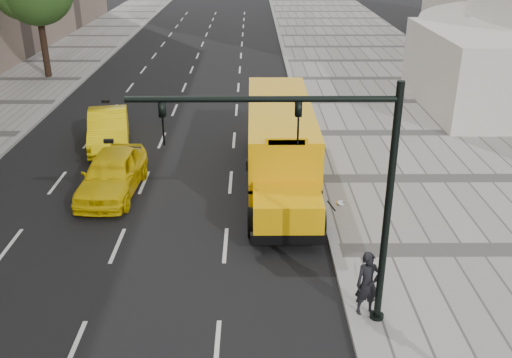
{
  "coord_description": "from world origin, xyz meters",
  "views": [
    {
      "loc": [
        3.37,
        -21.05,
        9.42
      ],
      "look_at": [
        3.5,
        -4.0,
        1.9
      ],
      "focal_mm": 40.0,
      "sensor_mm": 36.0,
      "label": 1
    }
  ],
  "objects_px": {
    "pedestrian": "(368,284)",
    "school_bus": "(280,137)",
    "taxi_far": "(109,129)",
    "traffic_signal": "(330,179)",
    "taxi_near": "(112,173)"
  },
  "relations": [
    {
      "from": "pedestrian",
      "to": "school_bus",
      "type": "bearing_deg",
      "value": 91.75
    },
    {
      "from": "pedestrian",
      "to": "taxi_far",
      "type": "bearing_deg",
      "value": 117.08
    },
    {
      "from": "pedestrian",
      "to": "traffic_signal",
      "type": "relative_size",
      "value": 0.28
    },
    {
      "from": "school_bus",
      "to": "taxi_far",
      "type": "height_order",
      "value": "school_bus"
    },
    {
      "from": "school_bus",
      "to": "traffic_signal",
      "type": "bearing_deg",
      "value": -85.84
    },
    {
      "from": "school_bus",
      "to": "traffic_signal",
      "type": "relative_size",
      "value": 1.81
    },
    {
      "from": "taxi_far",
      "to": "school_bus",
      "type": "bearing_deg",
      "value": -37.53
    },
    {
      "from": "taxi_far",
      "to": "pedestrian",
      "type": "distance_m",
      "value": 16.25
    },
    {
      "from": "school_bus",
      "to": "taxi_far",
      "type": "bearing_deg",
      "value": 154.25
    },
    {
      "from": "taxi_far",
      "to": "pedestrian",
      "type": "bearing_deg",
      "value": -65.24
    },
    {
      "from": "taxi_far",
      "to": "traffic_signal",
      "type": "distance_m",
      "value": 16.11
    },
    {
      "from": "pedestrian",
      "to": "traffic_signal",
      "type": "bearing_deg",
      "value": -178.34
    },
    {
      "from": "taxi_near",
      "to": "taxi_far",
      "type": "xyz_separation_m",
      "value": [
        -1.35,
        5.31,
        0.0
      ]
    },
    {
      "from": "taxi_near",
      "to": "traffic_signal",
      "type": "xyz_separation_m",
      "value": [
        7.17,
        -7.97,
        3.26
      ]
    },
    {
      "from": "taxi_far",
      "to": "traffic_signal",
      "type": "xyz_separation_m",
      "value": [
        8.53,
        -13.28,
        3.26
      ]
    }
  ]
}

